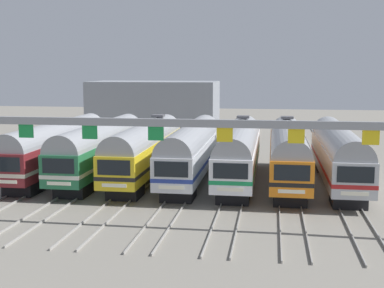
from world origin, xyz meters
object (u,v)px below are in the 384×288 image
(commuter_train_maroon, at_px, (57,146))
(commuter_train_white, at_px, (239,150))
(commuter_train_orange, at_px, (288,151))
(commuter_train_stainless, at_px, (338,152))
(catenary_gantry, at_px, (156,137))
(commuter_train_green, at_px, (101,147))
(commuter_train_yellow, at_px, (146,148))
(commuter_train_silver, at_px, (192,149))

(commuter_train_maroon, relative_size, commuter_train_white, 1.00)
(commuter_train_orange, distance_m, commuter_train_stainless, 3.92)
(commuter_train_maroon, bearing_deg, catenary_gantry, -48.92)
(commuter_train_green, height_order, commuter_train_yellow, commuter_train_yellow)
(commuter_train_maroon, xyz_separation_m, commuter_train_yellow, (7.84, 0.00, 0.00))
(commuter_train_green, bearing_deg, commuter_train_yellow, 0.06)
(commuter_train_white, relative_size, catenary_gantry, 0.63)
(catenary_gantry, bearing_deg, commuter_train_orange, 59.84)
(commuter_train_yellow, bearing_deg, commuter_train_maroon, -179.97)
(commuter_train_white, distance_m, commuter_train_orange, 3.92)
(commuter_train_maroon, xyz_separation_m, commuter_train_green, (3.92, 0.00, 0.00))
(commuter_train_white, distance_m, commuter_train_stainless, 7.84)
(commuter_train_orange, bearing_deg, commuter_train_stainless, -0.06)
(commuter_train_maroon, bearing_deg, commuter_train_green, 0.00)
(commuter_train_green, distance_m, catenary_gantry, 15.85)
(catenary_gantry, bearing_deg, commuter_train_green, 120.17)
(commuter_train_green, bearing_deg, commuter_train_stainless, 0.00)
(commuter_train_white, bearing_deg, commuter_train_green, -179.98)
(commuter_train_orange, bearing_deg, commuter_train_silver, -179.97)
(commuter_train_silver, bearing_deg, commuter_train_orange, 0.03)
(commuter_train_white, bearing_deg, catenary_gantry, -106.20)
(commuter_train_white, relative_size, commuter_train_orange, 1.00)
(commuter_train_green, xyz_separation_m, commuter_train_orange, (15.69, 0.00, 0.00))
(commuter_train_maroon, relative_size, catenary_gantry, 0.63)
(commuter_train_silver, distance_m, catenary_gantry, 13.77)
(commuter_train_silver, xyz_separation_m, commuter_train_orange, (7.84, 0.00, 0.00))
(commuter_train_yellow, height_order, commuter_train_stainless, commuter_train_yellow)
(commuter_train_maroon, bearing_deg, commuter_train_yellow, 0.03)
(commuter_train_white, relative_size, commuter_train_stainless, 1.00)
(commuter_train_white, xyz_separation_m, commuter_train_stainless, (7.84, -0.00, -0.00))
(commuter_train_silver, height_order, commuter_train_white, commuter_train_white)
(commuter_train_orange, bearing_deg, commuter_train_green, -179.98)
(commuter_train_yellow, relative_size, commuter_train_silver, 1.00)
(commuter_train_yellow, bearing_deg, commuter_train_green, -179.94)
(commuter_train_maroon, height_order, commuter_train_stainless, same)
(commuter_train_green, height_order, catenary_gantry, catenary_gantry)
(commuter_train_maroon, relative_size, commuter_train_silver, 1.00)
(commuter_train_green, height_order, commuter_train_orange, commuter_train_orange)
(commuter_train_yellow, height_order, commuter_train_orange, same)
(commuter_train_maroon, distance_m, commuter_train_silver, 11.76)
(commuter_train_maroon, distance_m, commuter_train_white, 15.69)
(commuter_train_maroon, height_order, commuter_train_yellow, commuter_train_yellow)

